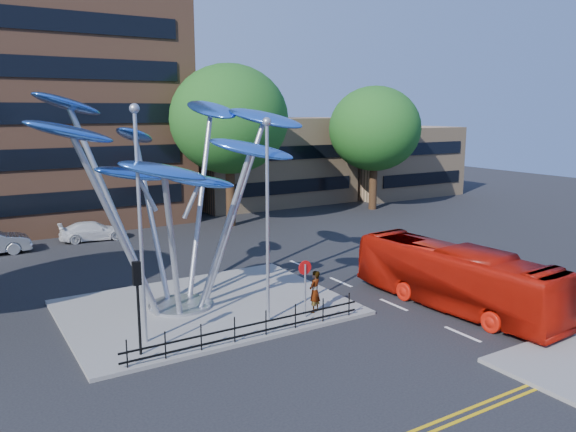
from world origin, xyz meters
TOP-DOWN VIEW (x-y plane):
  - ground at (0.00, 0.00)m, footprint 120.00×120.00m
  - traffic_island at (-1.00, 6.00)m, footprint 12.00×9.00m
  - double_yellow_near at (0.00, -6.00)m, footprint 40.00×0.12m
  - low_building_near at (16.00, 30.00)m, footprint 15.00×8.00m
  - low_building_far at (30.00, 28.00)m, footprint 12.00×8.00m
  - tree_right at (8.00, 22.00)m, footprint 8.80×8.80m
  - tree_far at (22.00, 22.00)m, footprint 8.00×8.00m
  - leaf_sculpture at (-2.07, 6.68)m, footprint 12.72×9.54m
  - street_lamp_left at (-4.50, 3.50)m, footprint 0.36×0.36m
  - street_lamp_right at (0.50, 3.00)m, footprint 0.36×0.36m
  - traffic_light_island at (-5.00, 2.50)m, footprint 0.28×0.18m
  - no_entry_sign_island at (2.00, 2.52)m, footprint 0.60×0.10m
  - pedestrian_railing_front at (-1.00, 1.70)m, footprint 10.00×0.06m
  - red_bus at (8.50, 0.29)m, footprint 2.98×10.34m
  - pedestrian at (2.70, 2.82)m, footprint 0.79×0.69m
  - parked_car_right at (-2.14, 22.47)m, footprint 4.54×2.19m

SIDE VIEW (x-z plane):
  - ground at x=0.00m, z-range 0.00..0.00m
  - double_yellow_near at x=0.00m, z-range 0.00..0.01m
  - traffic_island at x=-1.00m, z-range 0.00..0.15m
  - pedestrian_railing_front at x=-1.00m, z-range 0.05..1.05m
  - parked_car_right at x=-2.14m, z-range 0.00..1.27m
  - pedestrian at x=2.70m, z-range 0.15..1.98m
  - red_bus at x=8.50m, z-range 0.00..2.85m
  - no_entry_sign_island at x=2.00m, z-range 0.59..3.04m
  - traffic_light_island at x=-5.00m, z-range 0.90..4.33m
  - low_building_far at x=30.00m, z-range 0.00..7.00m
  - low_building_near at x=16.00m, z-range 0.00..8.00m
  - street_lamp_right at x=0.50m, z-range 0.94..9.24m
  - street_lamp_left at x=-4.50m, z-range 0.96..9.76m
  - leaf_sculpture at x=-2.07m, z-range 2.12..11.63m
  - tree_far at x=22.00m, z-range 1.70..12.51m
  - tree_right at x=8.00m, z-range 1.98..14.09m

